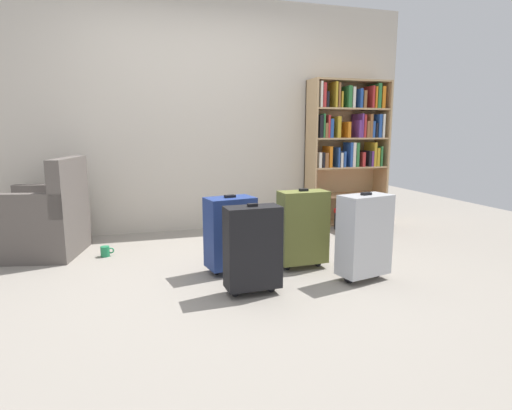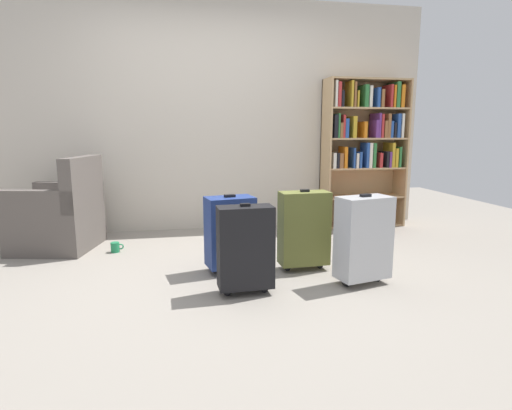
# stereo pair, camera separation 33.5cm
# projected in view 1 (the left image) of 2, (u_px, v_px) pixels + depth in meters

# --- Properties ---
(ground_plane) EXTENTS (8.99, 8.99, 0.00)m
(ground_plane) POSITION_uv_depth(u_px,v_px,m) (229.00, 277.00, 3.30)
(ground_plane) COLOR gray
(back_wall) EXTENTS (5.14, 0.10, 2.60)m
(back_wall) POSITION_uv_depth(u_px,v_px,m) (194.00, 116.00, 4.71)
(back_wall) COLOR beige
(back_wall) RESTS_ON ground
(bookshelf) EXTENTS (0.98, 0.33, 1.73)m
(bookshelf) POSITION_uv_depth(u_px,v_px,m) (347.00, 142.00, 5.06)
(bookshelf) COLOR tan
(bookshelf) RESTS_ON ground
(armchair) EXTENTS (0.83, 0.83, 0.90)m
(armchair) POSITION_uv_depth(u_px,v_px,m) (44.00, 221.00, 3.84)
(armchair) COLOR #59514C
(armchair) RESTS_ON ground
(mug) EXTENTS (0.12, 0.08, 0.10)m
(mug) POSITION_uv_depth(u_px,v_px,m) (105.00, 251.00, 3.82)
(mug) COLOR #1E7F4C
(mug) RESTS_ON ground
(storage_box) EXTENTS (0.40, 0.27, 0.25)m
(storage_box) POSITION_uv_depth(u_px,v_px,m) (355.00, 219.00, 4.80)
(storage_box) COLOR black
(storage_box) RESTS_ON ground
(suitcase_olive) EXTENTS (0.41, 0.21, 0.67)m
(suitcase_olive) POSITION_uv_depth(u_px,v_px,m) (303.00, 227.00, 3.46)
(suitcase_olive) COLOR brown
(suitcase_olive) RESTS_ON ground
(suitcase_black) EXTENTS (0.39, 0.20, 0.65)m
(suitcase_black) POSITION_uv_depth(u_px,v_px,m) (253.00, 248.00, 2.90)
(suitcase_black) COLOR black
(suitcase_black) RESTS_ON ground
(suitcase_silver) EXTENTS (0.43, 0.29, 0.69)m
(suitcase_silver) POSITION_uv_depth(u_px,v_px,m) (364.00, 235.00, 3.17)
(suitcase_silver) COLOR #B7BABF
(suitcase_silver) RESTS_ON ground
(suitcase_navy_blue) EXTENTS (0.42, 0.30, 0.64)m
(suitcase_navy_blue) POSITION_uv_depth(u_px,v_px,m) (230.00, 232.00, 3.36)
(suitcase_navy_blue) COLOR navy
(suitcase_navy_blue) RESTS_ON ground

